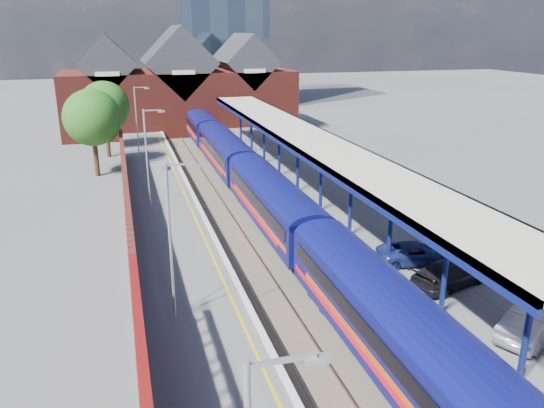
{
  "coord_description": "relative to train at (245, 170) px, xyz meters",
  "views": [
    {
      "loc": [
        -8.14,
        -15.14,
        13.07
      ],
      "look_at": [
        0.73,
        15.53,
        2.6
      ],
      "focal_mm": 35.0,
      "sensor_mm": 36.0,
      "label": 1
    }
  ],
  "objects": [
    {
      "name": "coping_right",
      "position": [
        1.66,
        -6.08,
        -1.1
      ],
      "size": [
        0.3,
        76.0,
        0.05
      ],
      "primitive_type": "cube",
      "color": "silver",
      "rests_on": "right_platform"
    },
    {
      "name": "train",
      "position": [
        0.0,
        0.0,
        0.0
      ],
      "size": [
        2.9,
        65.91,
        3.45
      ],
      "color": "#0C105A",
      "rests_on": "ground"
    },
    {
      "name": "lamp_post_d",
      "position": [
        -7.86,
        11.92,
        2.87
      ],
      "size": [
        1.48,
        0.18,
        7.0
      ],
      "color": "#A5A8AA",
      "rests_on": "left_platform"
    },
    {
      "name": "right_platform",
      "position": [
        4.51,
        -6.08,
        -1.62
      ],
      "size": [
        6.0,
        76.0,
        1.0
      ],
      "primitive_type": "cube",
      "color": "#565659",
      "rests_on": "ground"
    },
    {
      "name": "tree_near",
      "position": [
        -11.84,
        9.83,
        3.23
      ],
      "size": [
        5.2,
        5.2,
        8.1
      ],
      "color": "#382314",
      "rests_on": "ground"
    },
    {
      "name": "ballast_bed",
      "position": [
        -1.49,
        -6.08,
        -2.09
      ],
      "size": [
        6.0,
        76.0,
        0.06
      ],
      "primitive_type": "cube",
      "color": "#473D33",
      "rests_on": "ground"
    },
    {
      "name": "left_platform",
      "position": [
        -6.99,
        -6.08,
        -1.62
      ],
      "size": [
        5.0,
        76.0,
        1.0
      ],
      "primitive_type": "cube",
      "color": "#565659",
      "rests_on": "ground"
    },
    {
      "name": "parked_car_silver",
      "position": [
        6.05,
        -25.85,
        -0.42
      ],
      "size": [
        4.49,
        3.21,
        1.41
      ],
      "primitive_type": "imported",
      "rotation": [
        0.0,
        0.0,
        2.02
      ],
      "color": "#ACADB1",
      "rests_on": "right_platform"
    },
    {
      "name": "yellow_line",
      "position": [
        -5.24,
        -6.08,
        -1.12
      ],
      "size": [
        0.14,
        76.0,
        0.01
      ],
      "primitive_type": "cube",
      "color": "yellow",
      "rests_on": "left_platform"
    },
    {
      "name": "tree_far",
      "position": [
        -10.84,
        17.83,
        3.23
      ],
      "size": [
        5.2,
        5.2,
        8.1
      ],
      "color": "#382314",
      "rests_on": "ground"
    },
    {
      "name": "lamp_post_c",
      "position": [
        -7.86,
        -4.08,
        2.87
      ],
      "size": [
        1.48,
        0.18,
        7.0
      ],
      "color": "#A5A8AA",
      "rests_on": "left_platform"
    },
    {
      "name": "ground",
      "position": [
        -1.49,
        3.92,
        -2.12
      ],
      "size": [
        240.0,
        240.0,
        0.0
      ],
      "primitive_type": "plane",
      "color": "#5B5B5E",
      "rests_on": "ground"
    },
    {
      "name": "canopy",
      "position": [
        3.99,
        -4.13,
        3.13
      ],
      "size": [
        4.5,
        52.0,
        4.48
      ],
      "color": "navy",
      "rests_on": "right_platform"
    },
    {
      "name": "parked_car_dark",
      "position": [
        5.36,
        -20.85,
        -0.47
      ],
      "size": [
        4.8,
        3.13,
        1.29
      ],
      "primitive_type": "imported",
      "rotation": [
        0.0,
        0.0,
        1.89
      ],
      "color": "black",
      "rests_on": "right_platform"
    },
    {
      "name": "rails",
      "position": [
        -1.49,
        -6.08,
        -2.0
      ],
      "size": [
        4.51,
        76.0,
        0.14
      ],
      "color": "slate",
      "rests_on": "ground"
    },
    {
      "name": "parked_car_blue",
      "position": [
        5.22,
        -17.91,
        -0.55
      ],
      "size": [
        4.37,
        2.57,
        1.14
      ],
      "primitive_type": "imported",
      "rotation": [
        0.0,
        0.0,
        1.4
      ],
      "color": "navy",
      "rests_on": "right_platform"
    },
    {
      "name": "lamp_post_b",
      "position": [
        -7.86,
        -20.08,
        2.87
      ],
      "size": [
        1.48,
        0.18,
        7.0
      ],
      "color": "#A5A8AA",
      "rests_on": "left_platform"
    },
    {
      "name": "brick_wall",
      "position": [
        -9.59,
        -12.54,
        0.33
      ],
      "size": [
        0.35,
        50.0,
        3.86
      ],
      "color": "maroon",
      "rests_on": "left_platform"
    },
    {
      "name": "platform_sign",
      "position": [
        -6.49,
        -2.08,
        0.57
      ],
      "size": [
        0.55,
        0.08,
        2.5
      ],
      "color": "#A5A8AA",
      "rests_on": "left_platform"
    },
    {
      "name": "station_building",
      "position": [
        -1.49,
        31.92,
        3.33
      ],
      "size": [
        30.0,
        12.12,
        13.78
      ],
      "color": "maroon",
      "rests_on": "ground"
    },
    {
      "name": "coping_left",
      "position": [
        -4.64,
        -6.08,
        -1.1
      ],
      "size": [
        0.3,
        76.0,
        0.05
      ],
      "primitive_type": "cube",
      "color": "silver",
      "rests_on": "left_platform"
    }
  ]
}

